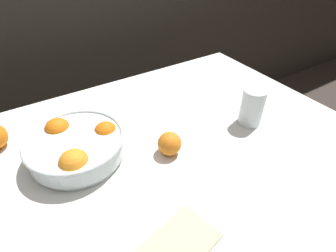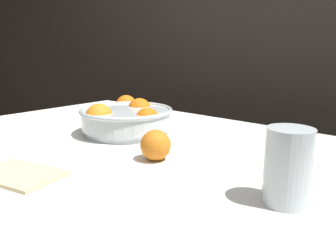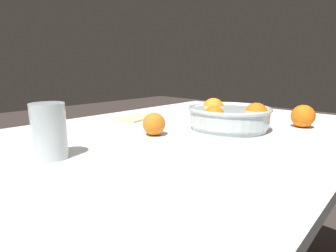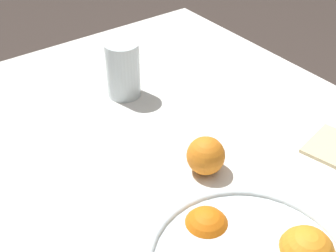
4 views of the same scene
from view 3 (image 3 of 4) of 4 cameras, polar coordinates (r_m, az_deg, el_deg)
name	(u,v)px [view 3 (image 3 of 4)]	position (r m, az deg, el deg)	size (l,w,h in m)	color
dining_table	(178,152)	(0.90, 2.28, -5.61)	(1.46, 0.97, 0.75)	white
fruit_bowl	(229,116)	(0.94, 13.07, 2.09)	(0.28, 0.28, 0.10)	silver
juice_glass	(50,134)	(0.67, -24.37, -1.67)	(0.08, 0.08, 0.13)	#F4A314
orange_loose_near_bowl	(303,116)	(1.06, 27.32, 1.92)	(0.08, 0.08, 0.08)	orange
orange_loose_front	(154,124)	(0.83, -3.06, 0.45)	(0.07, 0.07, 0.07)	orange
napkin	(136,118)	(1.12, -6.99, 1.83)	(0.18, 0.11, 0.01)	beige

